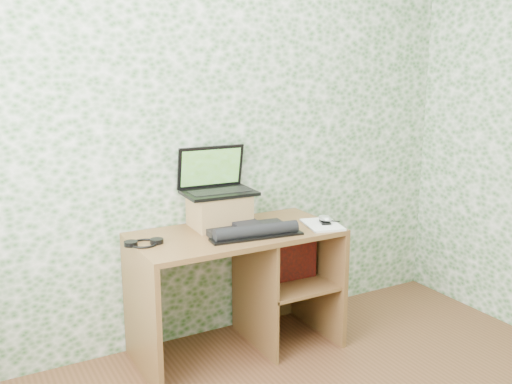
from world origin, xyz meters
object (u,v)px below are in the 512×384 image
riser (219,210)px  notepad (322,225)px  laptop (216,182)px  keyboard (251,230)px  desk (246,271)px

riser → notepad: riser is taller
laptop → riser: bearing=-87.4°
keyboard → laptop: bearing=113.6°
desk → notepad: size_ratio=4.35×
keyboard → notepad: (0.46, -0.05, -0.02)m
laptop → notepad: laptop is taller
desk → keyboard: (-0.03, -0.12, 0.29)m
laptop → notepad: (0.55, -0.33, -0.25)m
riser → keyboard: riser is taller
keyboard → desk: bearing=82.9°
riser → notepad: (0.55, -0.29, -0.09)m
riser → keyboard: (0.09, -0.23, -0.07)m
desk → notepad: 0.54m
keyboard → notepad: keyboard is taller
laptop → notepad: bearing=-28.9°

